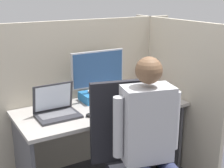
% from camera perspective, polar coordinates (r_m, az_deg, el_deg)
% --- Properties ---
extents(cubicle_panel_back, '(2.00, 0.04, 1.43)m').
position_cam_1_polar(cubicle_panel_back, '(3.06, -5.09, -1.85)').
color(cubicle_panel_back, '#B7AD99').
rests_on(cubicle_panel_back, ground).
extents(cubicle_panel_right, '(0.04, 1.28, 1.43)m').
position_cam_1_polar(cubicle_panel_right, '(3.14, 11.13, -1.61)').
color(cubicle_panel_right, '#B7AD99').
rests_on(cubicle_panel_right, ground).
extents(desk, '(1.50, 0.65, 0.70)m').
position_cam_1_polar(desk, '(2.83, -1.90, -7.31)').
color(desk, '#9E9993').
rests_on(desk, ground).
extents(paper_box, '(0.33, 0.21, 0.08)m').
position_cam_1_polar(paper_box, '(2.93, -2.49, -2.16)').
color(paper_box, '#236BAD').
rests_on(paper_box, desk).
extents(monitor, '(0.53, 0.20, 0.39)m').
position_cam_1_polar(monitor, '(2.86, -2.57, 2.38)').
color(monitor, '#B2B2B7').
rests_on(monitor, paper_box).
extents(laptop, '(0.34, 0.25, 0.26)m').
position_cam_1_polar(laptop, '(2.59, -10.10, -4.69)').
color(laptop, '#2D2D33').
rests_on(laptop, desk).
extents(mouse, '(0.07, 0.05, 0.03)m').
position_cam_1_polar(mouse, '(2.56, -4.10, -5.66)').
color(mouse, black).
rests_on(mouse, desk).
extents(stapler, '(0.04, 0.12, 0.05)m').
position_cam_1_polar(stapler, '(3.17, 7.63, -1.04)').
color(stapler, '#A31919').
rests_on(stapler, desk).
extents(carrot_toy, '(0.04, 0.12, 0.04)m').
position_cam_1_polar(carrot_toy, '(2.60, -2.14, -5.01)').
color(carrot_toy, orange).
rests_on(carrot_toy, desk).
extents(office_chair, '(0.56, 0.61, 1.07)m').
position_cam_1_polar(office_chair, '(2.34, 3.98, -13.03)').
color(office_chair, black).
rests_on(office_chair, ground).
extents(person, '(0.47, 0.44, 1.28)m').
position_cam_1_polar(person, '(2.16, 7.30, -9.55)').
color(person, '#282D4C').
rests_on(person, ground).
extents(coffee_mug, '(0.07, 0.07, 0.09)m').
position_cam_1_polar(coffee_mug, '(3.11, 3.99, -0.98)').
color(coffee_mug, '#A3332D').
rests_on(coffee_mug, desk).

